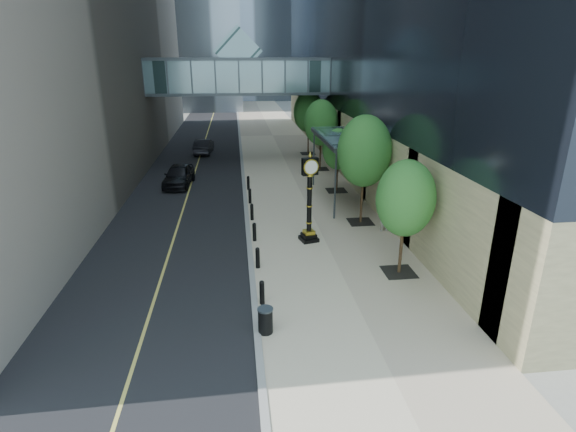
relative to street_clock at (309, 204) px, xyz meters
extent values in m
plane|color=gray|center=(-0.14, -7.11, -2.07)|extent=(320.00, 320.00, 0.00)
cube|color=black|center=(-7.14, 32.89, -2.06)|extent=(8.00, 180.00, 0.02)
cube|color=beige|center=(0.86, 32.89, -2.04)|extent=(8.00, 180.00, 0.06)
cube|color=gray|center=(-3.14, 32.89, -2.03)|extent=(0.25, 180.00, 0.07)
cube|color=#456F6F|center=(-3.14, 20.89, 5.43)|extent=(17.00, 4.00, 3.00)
cube|color=#383F44|center=(-3.14, 20.89, 3.98)|extent=(17.00, 4.20, 0.25)
cube|color=#383F44|center=(-3.14, 20.89, 6.88)|extent=(17.00, 4.20, 0.25)
cube|color=#456F6F|center=(-3.14, 20.89, 7.53)|extent=(4.24, 3.00, 4.24)
cube|color=#383F44|center=(3.36, 6.89, 2.13)|extent=(3.00, 8.00, 0.25)
cube|color=#456F6F|center=(3.36, 6.89, 2.28)|extent=(2.80, 7.80, 0.06)
cylinder|color=#383F44|center=(2.06, 3.19, 0.03)|extent=(0.12, 0.12, 4.20)
cylinder|color=#383F44|center=(2.06, 10.59, 0.03)|extent=(0.12, 0.12, 4.20)
cylinder|color=black|center=(-2.84, -6.11, -1.56)|extent=(0.20, 0.20, 0.90)
cylinder|color=black|center=(-2.84, -2.91, -1.56)|extent=(0.20, 0.20, 0.90)
cylinder|color=black|center=(-2.84, 0.29, -1.56)|extent=(0.20, 0.20, 0.90)
cylinder|color=black|center=(-2.84, 3.49, -1.56)|extent=(0.20, 0.20, 0.90)
cylinder|color=black|center=(-2.84, 6.69, -1.56)|extent=(0.20, 0.20, 0.90)
cylinder|color=black|center=(-2.84, 9.89, -1.56)|extent=(0.20, 0.20, 0.90)
cube|color=black|center=(3.46, -4.11, -2.00)|extent=(1.40, 1.40, 0.02)
cylinder|color=#452C1D|center=(3.46, -4.11, -0.63)|extent=(0.14, 0.14, 2.75)
ellipsoid|color=#286726|center=(3.46, -4.11, 1.49)|extent=(2.52, 2.52, 3.36)
cube|color=black|center=(3.46, 2.39, -2.00)|extent=(1.40, 1.40, 0.02)
cylinder|color=#452C1D|center=(3.46, 2.39, -0.36)|extent=(0.14, 0.14, 3.30)
ellipsoid|color=#286726|center=(3.46, 2.39, 2.19)|extent=(3.02, 3.02, 4.03)
cube|color=black|center=(3.46, 8.89, -2.00)|extent=(1.40, 1.40, 0.02)
cylinder|color=#452C1D|center=(3.46, 8.89, -0.82)|extent=(0.14, 0.14, 2.38)
ellipsoid|color=#286726|center=(3.46, 8.89, 1.02)|extent=(2.18, 2.18, 2.91)
cube|color=black|center=(3.46, 15.39, -2.00)|extent=(1.40, 1.40, 0.02)
cylinder|color=#452C1D|center=(3.46, 15.39, -0.46)|extent=(0.14, 0.14, 3.10)
ellipsoid|color=#286726|center=(3.46, 15.39, 1.94)|extent=(2.84, 2.84, 3.78)
cube|color=black|center=(3.46, 21.89, -2.00)|extent=(1.40, 1.40, 0.02)
cylinder|color=#452C1D|center=(3.46, 21.89, -0.41)|extent=(0.14, 0.14, 3.19)
ellipsoid|color=#286726|center=(3.46, 21.89, 2.05)|extent=(2.92, 2.92, 3.89)
cube|color=black|center=(0.00, 0.00, -1.91)|extent=(1.05, 1.05, 0.19)
cube|color=black|center=(0.00, 0.00, -1.72)|extent=(0.82, 0.82, 0.19)
cube|color=gold|center=(0.00, 0.00, -1.53)|extent=(0.64, 0.64, 0.19)
cylinder|color=black|center=(0.00, 0.00, 0.07)|extent=(0.25, 0.25, 2.99)
cube|color=black|center=(0.00, 0.00, 2.00)|extent=(0.87, 0.48, 0.87)
cylinder|color=white|center=(0.00, 0.17, 2.00)|extent=(0.66, 0.20, 0.68)
cylinder|color=white|center=(0.00, -0.17, 2.00)|extent=(0.66, 0.20, 0.68)
sphere|color=gold|center=(0.00, 0.00, 2.53)|extent=(0.19, 0.19, 0.19)
cylinder|color=black|center=(-2.84, -8.05, -1.56)|extent=(0.60, 0.60, 0.90)
imported|color=#A8A19A|center=(4.36, 0.85, -1.20)|extent=(0.68, 0.54, 1.62)
imported|color=black|center=(-7.97, 11.76, -1.26)|extent=(2.28, 4.78, 1.58)
imported|color=black|center=(-6.82, 23.42, -1.33)|extent=(1.88, 4.48, 1.44)
camera|label=1|loc=(-3.63, -21.60, 7.25)|focal=28.00mm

